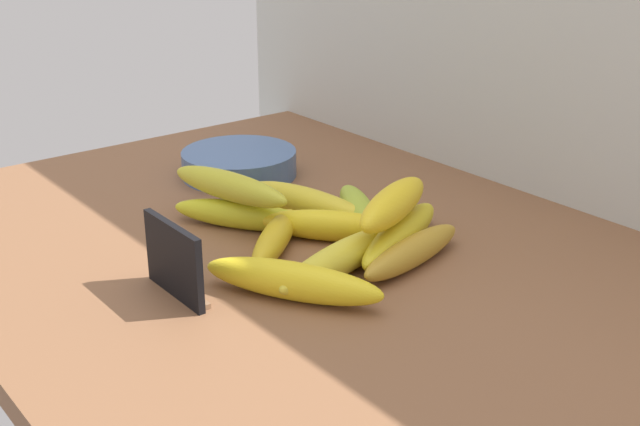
{
  "coord_description": "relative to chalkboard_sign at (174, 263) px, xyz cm",
  "views": [
    {
      "loc": [
        71.59,
        -54.04,
        44.43
      ],
      "look_at": [
        0.68,
        2.01,
        8.0
      ],
      "focal_mm": 46.03,
      "sensor_mm": 36.0,
      "label": 1
    }
  ],
  "objects": [
    {
      "name": "chalkboard_sign",
      "position": [
        0.0,
        0.0,
        0.0
      ],
      "size": [
        11.0,
        1.8,
        8.4
      ],
      "color": "black",
      "rests_on": "counter_top"
    },
    {
      "name": "banana_9",
      "position": [
        -12.72,
        15.1,
        1.64
      ],
      "size": [
        19.54,
        8.11,
        3.73
      ],
      "primitive_type": "ellipsoid",
      "rotation": [
        0.0,
        0.0,
        3.38
      ],
      "color": "gold",
      "rests_on": "banana_0"
    },
    {
      "name": "banana_3",
      "position": [
        6.5,
        27.04,
        -1.82
      ],
      "size": [
        12.25,
        20.51,
        4.07
      ],
      "primitive_type": "ellipsoid",
      "rotation": [
        0.0,
        0.0,
        2.0
      ],
      "color": "gold",
      "rests_on": "counter_top"
    },
    {
      "name": "banana_5",
      "position": [
        8.41,
        9.43,
        -1.77
      ],
      "size": [
        19.71,
        13.99,
        4.17
      ],
      "primitive_type": "ellipsoid",
      "rotation": [
        0.0,
        0.0,
        3.68
      ],
      "color": "yellow",
      "rests_on": "counter_top"
    },
    {
      "name": "banana_6",
      "position": [
        -2.99,
        28.64,
        -1.97
      ],
      "size": [
        16.38,
        11.02,
        3.77
      ],
      "primitive_type": "ellipsoid",
      "rotation": [
        0.0,
        0.0,
        5.8
      ],
      "color": "#A0B830",
      "rests_on": "counter_top"
    },
    {
      "name": "banana_1",
      "position": [
        -0.93,
        22.51,
        -1.91
      ],
      "size": [
        16.35,
        14.85,
        3.88
      ],
      "primitive_type": "ellipsoid",
      "rotation": [
        0.0,
        0.0,
        0.71
      ],
      "color": "yellow",
      "rests_on": "counter_top"
    },
    {
      "name": "banana_4",
      "position": [
        10.47,
        25.2,
        -2.07
      ],
      "size": [
        7.11,
        18.36,
        3.57
      ],
      "primitive_type": "ellipsoid",
      "rotation": [
        0.0,
        0.0,
        4.91
      ],
      "color": "#B28727",
      "rests_on": "counter_top"
    },
    {
      "name": "fruit_bowl",
      "position": [
        -28.76,
        26.88,
        -1.92
      ],
      "size": [
        17.38,
        17.38,
        3.87
      ],
      "primitive_type": "cylinder",
      "color": "#486699",
      "rests_on": "counter_top"
    },
    {
      "name": "banana_0",
      "position": [
        -11.34,
        15.73,
        -2.04
      ],
      "size": [
        17.61,
        13.32,
        3.64
      ],
      "primitive_type": "ellipsoid",
      "rotation": [
        0.0,
        0.0,
        3.72
      ],
      "color": "gold",
      "rests_on": "counter_top"
    },
    {
      "name": "banana_8",
      "position": [
        -8.89,
        24.91,
        -1.86
      ],
      "size": [
        21.01,
        8.53,
        3.99
      ],
      "primitive_type": "ellipsoid",
      "rotation": [
        0.0,
        0.0,
        3.37
      ],
      "color": "yellow",
      "rests_on": "counter_top"
    },
    {
      "name": "banana_2",
      "position": [
        -2.72,
        15.05,
        -2.15
      ],
      "size": [
        13.79,
        15.43,
        3.42
      ],
      "primitive_type": "ellipsoid",
      "rotation": [
        0.0,
        0.0,
        2.27
      ],
      "color": "gold",
      "rests_on": "counter_top"
    },
    {
      "name": "banana_7",
      "position": [
        7.03,
        16.79,
        -1.94
      ],
      "size": [
        8.32,
        21.09,
        3.84
      ],
      "primitive_type": "ellipsoid",
      "rotation": [
        0.0,
        0.0,
        1.79
      ],
      "color": "gold",
      "rests_on": "counter_top"
    },
    {
      "name": "counter_top",
      "position": [
        0.04,
        17.24,
        -5.36
      ],
      "size": [
        110.0,
        76.0,
        3.0
      ],
      "primitive_type": "cube",
      "color": "brown",
      "rests_on": "ground"
    },
    {
      "name": "banana_10",
      "position": [
        6.14,
        26.01,
        2.34
      ],
      "size": [
        10.79,
        17.06,
        4.25
      ],
      "primitive_type": "ellipsoid",
      "rotation": [
        0.0,
        0.0,
        2.0
      ],
      "color": "yellow",
      "rests_on": "banana_3"
    }
  ]
}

